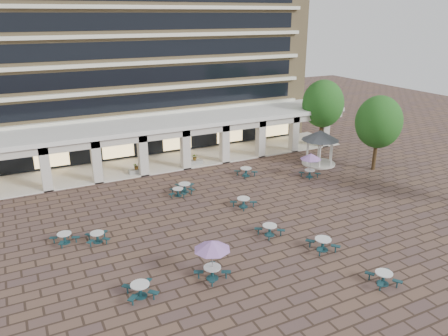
% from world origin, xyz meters
% --- Properties ---
extents(ground, '(120.00, 120.00, 0.00)m').
position_xyz_m(ground, '(0.00, 0.00, 0.00)').
color(ground, brown).
rests_on(ground, ground).
extents(apartment_building, '(40.00, 15.50, 25.20)m').
position_xyz_m(apartment_building, '(0.00, 25.47, 12.60)').
color(apartment_building, tan).
rests_on(apartment_building, ground).
extents(retail_arcade, '(42.00, 6.60, 4.40)m').
position_xyz_m(retail_arcade, '(0.00, 14.80, 3.00)').
color(retail_arcade, white).
rests_on(retail_arcade, ground).
extents(picnic_table_0, '(1.76, 1.76, 0.77)m').
position_xyz_m(picnic_table_0, '(-7.71, -5.62, 0.46)').
color(picnic_table_0, '#163843').
rests_on(picnic_table_0, ground).
extents(picnic_table_1, '(1.86, 1.86, 0.74)m').
position_xyz_m(picnic_table_1, '(2.14, -2.86, 0.44)').
color(picnic_table_1, '#163843').
rests_on(picnic_table_1, ground).
extents(picnic_table_2, '(1.85, 1.85, 0.73)m').
position_xyz_m(picnic_table_2, '(4.78, -10.56, 0.43)').
color(picnic_table_2, '#163843').
rests_on(picnic_table_2, ground).
extents(picnic_table_3, '(1.89, 1.89, 0.79)m').
position_xyz_m(picnic_table_3, '(4.13, -6.06, 0.47)').
color(picnic_table_3, '#163843').
rests_on(picnic_table_3, ground).
extents(picnic_table_5, '(1.89, 1.89, 0.70)m').
position_xyz_m(picnic_table_5, '(-10.53, 2.26, 0.42)').
color(picnic_table_5, '#163843').
rests_on(picnic_table_5, ground).
extents(picnic_table_6, '(2.11, 2.11, 2.43)m').
position_xyz_m(picnic_table_6, '(-3.56, -5.82, 2.07)').
color(picnic_table_6, '#163843').
rests_on(picnic_table_6, ground).
extents(picnic_table_7, '(1.98, 1.98, 0.75)m').
position_xyz_m(picnic_table_7, '(2.77, 1.97, 0.45)').
color(picnic_table_7, '#163843').
rests_on(picnic_table_7, ground).
extents(picnic_table_8, '(1.63, 1.63, 0.69)m').
position_xyz_m(picnic_table_8, '(-8.57, 1.41, 0.41)').
color(picnic_table_8, '#163843').
rests_on(picnic_table_8, ground).
extents(picnic_table_10, '(1.83, 1.83, 0.67)m').
position_xyz_m(picnic_table_10, '(-1.03, 6.32, 0.40)').
color(picnic_table_10, '#163843').
rests_on(picnic_table_10, ground).
extents(picnic_table_11, '(1.97, 1.97, 2.28)m').
position_xyz_m(picnic_table_11, '(11.45, 5.02, 1.93)').
color(picnic_table_11, '#163843').
rests_on(picnic_table_11, ground).
extents(picnic_table_12, '(2.06, 2.06, 0.76)m').
position_xyz_m(picnic_table_12, '(-0.22, 6.87, 0.46)').
color(picnic_table_12, '#163843').
rests_on(picnic_table_12, ground).
extents(picnic_table_13, '(1.95, 1.95, 0.78)m').
position_xyz_m(picnic_table_13, '(6.33, 7.93, 0.47)').
color(picnic_table_13, '#163843').
rests_on(picnic_table_13, ground).
extents(gazebo, '(3.72, 3.72, 3.46)m').
position_xyz_m(gazebo, '(14.52, 7.62, 2.61)').
color(gazebo, beige).
rests_on(gazebo, ground).
extents(tree_east_a, '(4.33, 4.33, 7.21)m').
position_xyz_m(tree_east_a, '(18.30, 3.98, 4.71)').
color(tree_east_a, '#46341C').
rests_on(tree_east_a, ground).
extents(tree_east_c, '(4.55, 4.55, 7.58)m').
position_xyz_m(tree_east_c, '(18.42, 12.36, 4.95)').
color(tree_east_c, '#46341C').
rests_on(tree_east_c, ground).
extents(planter_left, '(1.50, 0.70, 1.18)m').
position_xyz_m(planter_left, '(-2.66, 12.90, 0.44)').
color(planter_left, gray).
rests_on(planter_left, ground).
extents(planter_right, '(1.50, 0.73, 1.19)m').
position_xyz_m(planter_right, '(3.29, 12.90, 0.45)').
color(planter_right, gray).
rests_on(planter_right, ground).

